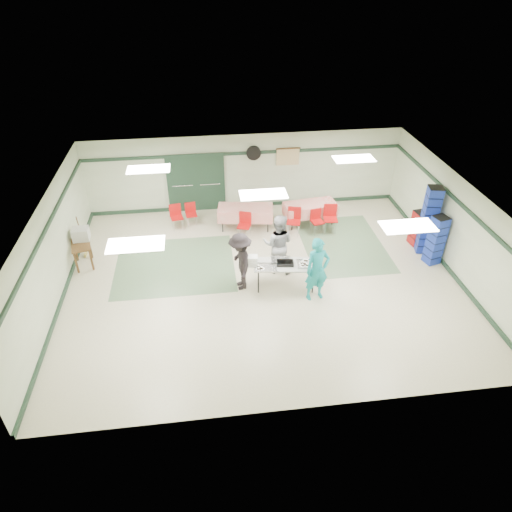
{
  "coord_description": "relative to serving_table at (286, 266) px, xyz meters",
  "views": [
    {
      "loc": [
        -1.51,
        -10.35,
        7.85
      ],
      "look_at": [
        -0.23,
        -0.3,
        1.01
      ],
      "focal_mm": 32.0,
      "sensor_mm": 36.0,
      "label": 1
    }
  ],
  "objects": [
    {
      "name": "double_door_left",
      "position": [
        -2.77,
        4.86,
        0.34
      ],
      "size": [
        0.9,
        0.06,
        2.1
      ],
      "primitive_type": "cube",
      "color": "gray",
      "rests_on": "floor"
    },
    {
      "name": "sheet_tray_right",
      "position": [
        0.58,
        -0.09,
        0.06
      ],
      "size": [
        0.61,
        0.5,
        0.02
      ],
      "primitive_type": "cube",
      "rotation": [
        0.0,
        0.0,
        -0.13
      ],
      "color": "silver",
      "rests_on": "serving_table"
    },
    {
      "name": "floor",
      "position": [
        -0.57,
        0.42,
        -0.71
      ],
      "size": [
        11.0,
        11.0,
        0.0
      ],
      "primitive_type": "plane",
      "color": "beige",
      "rests_on": "ground"
    },
    {
      "name": "ceiling",
      "position": [
        -0.57,
        0.42,
        1.99
      ],
      "size": [
        11.0,
        11.0,
        0.0
      ],
      "primitive_type": "plane",
      "rotation": [
        3.14,
        0.0,
        0.0
      ],
      "color": "silver",
      "rests_on": "wall_back"
    },
    {
      "name": "crate_stack_red",
      "position": [
        4.58,
        1.68,
        -0.14
      ],
      "size": [
        0.49,
        0.49,
        1.14
      ],
      "primitive_type": "cube",
      "rotation": [
        0.0,
        0.0,
        0.13
      ],
      "color": "#A01410",
      "rests_on": "floor"
    },
    {
      "name": "green_patch_a",
      "position": [
        -3.07,
        1.42,
        -0.71
      ],
      "size": [
        3.5,
        3.0,
        0.01
      ],
      "primitive_type": "cube",
      "color": "#617D5B",
      "rests_on": "floor"
    },
    {
      "name": "trim_back",
      "position": [
        -0.57,
        4.89,
        1.34
      ],
      "size": [
        11.0,
        0.06,
        0.1
      ],
      "primitive_type": "cube",
      "color": "#1C3425",
      "rests_on": "wall_back"
    },
    {
      "name": "door_frame",
      "position": [
        -2.3,
        4.84,
        0.34
      ],
      "size": [
        2.0,
        0.03,
        2.15
      ],
      "primitive_type": "cube",
      "color": "#1C3425",
      "rests_on": "floor"
    },
    {
      "name": "baking_pan",
      "position": [
        -0.02,
        -0.0,
        0.09
      ],
      "size": [
        0.49,
        0.34,
        0.08
      ],
      "primitive_type": "cube",
      "rotation": [
        0.0,
        0.0,
        -0.13
      ],
      "color": "black",
      "rests_on": "serving_table"
    },
    {
      "name": "crate_stack_blue_a",
      "position": [
        4.58,
        1.25,
        0.37
      ],
      "size": [
        0.5,
        0.5,
        2.17
      ],
      "primitive_type": "cube",
      "rotation": [
        0.0,
        0.0,
        -0.22
      ],
      "color": "#1B36A3",
      "rests_on": "floor"
    },
    {
      "name": "dining_table_b",
      "position": [
        -0.74,
        3.39,
        -0.14
      ],
      "size": [
        1.9,
        1.04,
        0.77
      ],
      "rotation": [
        0.0,
        0.0,
        -0.14
      ],
      "color": "red",
      "rests_on": "floor"
    },
    {
      "name": "scroll_banner",
      "position": [
        0.93,
        4.86,
        1.14
      ],
      "size": [
        0.8,
        0.02,
        0.6
      ],
      "primitive_type": "cube",
      "color": "#D4B684",
      "rests_on": "wall_back"
    },
    {
      "name": "double_door_right",
      "position": [
        -1.82,
        4.86,
        0.34
      ],
      "size": [
        0.9,
        0.06,
        2.1
      ],
      "primitive_type": "cube",
      "color": "gray",
      "rests_on": "floor"
    },
    {
      "name": "sheet_tray_left",
      "position": [
        -0.56,
        -0.12,
        0.06
      ],
      "size": [
        0.62,
        0.5,
        0.02
      ],
      "primitive_type": "cube",
      "rotation": [
        0.0,
        0.0,
        -0.13
      ],
      "color": "silver",
      "rests_on": "serving_table"
    },
    {
      "name": "crate_stack_blue_b",
      "position": [
        4.58,
        0.62,
        0.06
      ],
      "size": [
        0.48,
        0.48,
        1.55
      ],
      "primitive_type": "cube",
      "rotation": [
        0.0,
        0.0,
        0.25
      ],
      "color": "#1B36A3",
      "rests_on": "floor"
    },
    {
      "name": "chair_a",
      "position": [
        1.56,
        2.81,
        -0.21
      ],
      "size": [
        0.45,
        0.45,
        0.82
      ],
      "rotation": [
        0.0,
        0.0,
        0.21
      ],
      "color": "red",
      "rests_on": "floor"
    },
    {
      "name": "volunteer_teal",
      "position": [
        0.72,
        -0.56,
        0.2
      ],
      "size": [
        0.74,
        0.56,
        1.82
      ],
      "primitive_type": "imported",
      "rotation": [
        0.0,
        0.0,
        0.2
      ],
      "color": "teal",
      "rests_on": "floor"
    },
    {
      "name": "chair_d",
      "position": [
        -0.82,
        2.82,
        -0.19
      ],
      "size": [
        0.51,
        0.51,
        0.86
      ],
      "rotation": [
        0.0,
        0.0,
        -0.34
      ],
      "color": "red",
      "rests_on": "floor"
    },
    {
      "name": "wall_back",
      "position": [
        -0.57,
        4.92,
        0.64
      ],
      "size": [
        11.0,
        0.0,
        11.0
      ],
      "primitive_type": "plane",
      "rotation": [
        1.57,
        0.0,
        0.0
      ],
      "color": "beige",
      "rests_on": "floor"
    },
    {
      "name": "wall_fan",
      "position": [
        -0.27,
        4.86,
        1.34
      ],
      "size": [
        0.5,
        0.1,
        0.5
      ],
      "primitive_type": "cylinder",
      "rotation": [
        1.57,
        0.0,
        0.0
      ],
      "color": "black",
      "rests_on": "wall_back"
    },
    {
      "name": "chair_loose_a",
      "position": [
        -2.54,
        3.86,
        -0.24
      ],
      "size": [
        0.4,
        0.4,
        0.78
      ],
      "rotation": [
        0.0,
        0.0,
        0.12
      ],
      "color": "red",
      "rests_on": "floor"
    },
    {
      "name": "trim_left",
      "position": [
        -6.04,
        0.42,
        1.34
      ],
      "size": [
        0.06,
        9.0,
        0.1
      ],
      "primitive_type": "cube",
      "rotation": [
        0.0,
        0.0,
        1.57
      ],
      "color": "#1C3425",
      "rests_on": "wall_back"
    },
    {
      "name": "sheet_tray_mid",
      "position": [
        -0.11,
        0.15,
        0.06
      ],
      "size": [
        0.58,
        0.47,
        0.02
      ],
      "primitive_type": "cube",
      "rotation": [
        0.0,
        0.0,
        -0.13
      ],
      "color": "silver",
      "rests_on": "serving_table"
    },
    {
      "name": "serving_table",
      "position": [
        0.0,
        0.0,
        0.0
      ],
      "size": [
        1.79,
        0.91,
        0.76
      ],
      "rotation": [
        0.0,
        0.0,
        -0.13
      ],
      "color": "beige",
      "rests_on": "floor"
    },
    {
      "name": "dining_table_a",
      "position": [
        1.46,
        3.39,
        -0.14
      ],
      "size": [
        1.82,
        1.0,
        0.77
      ],
      "rotation": [
        0.0,
        0.0,
        0.13
      ],
      "color": "red",
      "rests_on": "floor"
    },
    {
      "name": "baseboard_back",
      "position": [
        -0.57,
        4.89,
        -0.65
      ],
      "size": [
        11.0,
        0.06,
        0.12
      ],
      "primitive_type": "cube",
      "color": "#1C3425",
      "rests_on": "floor"
    },
    {
      "name": "wall_left",
      "position": [
        -6.07,
        0.42,
        0.64
      ],
      "size": [
        0.0,
        9.0,
        9.0
      ],
      "primitive_type": "plane",
      "rotation": [
        1.57,
        0.0,
        1.57
      ],
      "color": "beige",
      "rests_on": "floor"
    },
    {
      "name": "broom",
      "position": [
        -5.8,
        2.35,
        0.0
      ],
      "size": [
        0.03,
        0.22,
        1.36
      ],
      "primitive_type": "cylinder",
      "rotation": [
        0.14,
        0.0,
        0.02
      ],
      "color": "brown",
      "rests_on": "floor"
    },
    {
      "name": "volunteer_grey",
      "position": [
        -0.08,
        0.79,
        0.2
      ],
      "size": [
        1.05,
        0.92,
        1.82
      ],
      "primitive_type": "imported",
      "rotation": [
        0.0,
        0.0,
        2.84
      ],
      "color": "gray",
      "rests_on": "floor"
    },
    {
      "name": "printer_table",
      "position": [
        -5.72,
        1.78,
        -0.08
      ],
      "size": [
        0.69,
        0.91,
        0.74
      ],
      "rotation": [
        0.0,
        0.0,
        0.22
      ],
      "color": "brown",
      "rests_on": "floor"
    },
    {
      "name": "foam_box_stack",
      "position": [
        -0.9,
        0.06,
        0.2
      ],
      "size": [
        0.29,
        0.27,
        0.29
      ],
      "primitive_type": "cube",
      "rotation": [
        0.0,
        0.0,
        -0.13
      ],
      "color": "white",
      "rests_on": "serving_table"
    },
    {
      "name": "office_printer",
      "position": [
        -5.72,
        2.04,
        0.21
      ],
      "size": [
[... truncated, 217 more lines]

